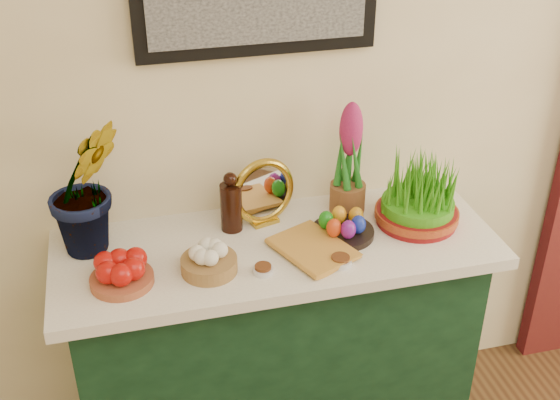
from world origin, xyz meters
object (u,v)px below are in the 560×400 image
object	(u,v)px
hyacinth_green	(83,166)
mirror	(263,192)
wheatgrass_sabzeh	(419,196)
sideboard	(276,352)
book	(289,259)

from	to	relation	value
hyacinth_green	mirror	size ratio (longest dim) A/B	2.48
hyacinth_green	wheatgrass_sabzeh	world-z (taller)	hyacinth_green
sideboard	mirror	world-z (taller)	mirror
book	hyacinth_green	bearing A→B (deg)	134.40
hyacinth_green	book	xyz separation A→B (m)	(0.56, -0.23, -0.27)
hyacinth_green	wheatgrass_sabzeh	bearing A→B (deg)	-24.16
sideboard	wheatgrass_sabzeh	distance (m)	0.74
sideboard	book	bearing A→B (deg)	-86.22
sideboard	hyacinth_green	bearing A→B (deg)	169.11
hyacinth_green	book	world-z (taller)	hyacinth_green
mirror	wheatgrass_sabzeh	size ratio (longest dim) A/B	0.84
hyacinth_green	book	distance (m)	0.67
sideboard	wheatgrass_sabzeh	size ratio (longest dim) A/B	4.72
mirror	book	size ratio (longest dim) A/B	0.93
sideboard	mirror	xyz separation A→B (m)	(-0.01, 0.13, 0.57)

